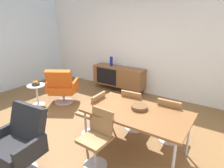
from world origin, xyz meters
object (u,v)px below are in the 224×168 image
(vase_cobalt, at_px, (111,61))
(dining_chair_back_left, at_px, (134,108))
(wooden_bowl_on_table, at_px, (139,107))
(dining_chair_front_left, at_px, (97,136))
(lounge_chair_red, at_px, (62,86))
(dining_chair_back_right, at_px, (170,118))
(side_table_round, at_px, (37,93))
(dining_table, at_px, (137,114))
(sideboard, at_px, (119,76))
(armchair_black_shell, at_px, (19,141))
(dining_chair_near_window, at_px, (93,112))
(fruit_bowl, at_px, (36,84))

(vase_cobalt, relative_size, dining_chair_back_left, 0.32)
(wooden_bowl_on_table, xyz_separation_m, dining_chair_front_left, (-0.34, -0.65, -0.30))
(lounge_chair_red, bearing_deg, dining_chair_front_left, -30.60)
(dining_chair_back_left, xyz_separation_m, dining_chair_back_right, (0.70, -0.00, 0.00))
(lounge_chair_red, xyz_separation_m, side_table_round, (-0.47, -0.41, -0.15))
(dining_table, relative_size, dining_chair_front_left, 1.87)
(sideboard, distance_m, lounge_chair_red, 1.75)
(armchair_black_shell, xyz_separation_m, side_table_round, (-1.73, 1.53, -0.15))
(dining_chair_near_window, xyz_separation_m, lounge_chair_red, (-1.55, 0.68, -0.00))
(wooden_bowl_on_table, xyz_separation_m, fruit_bowl, (-2.91, 0.18, -0.21))
(dining_chair_back_left, bearing_deg, fruit_bowl, -173.55)
(dining_table, bearing_deg, lounge_chair_red, 164.45)
(armchair_black_shell, bearing_deg, dining_chair_back_right, 49.85)
(sideboard, relative_size, dining_chair_back_left, 1.87)
(dining_chair_front_left, bearing_deg, side_table_round, 162.10)
(side_table_round, xyz_separation_m, fruit_bowl, (0.00, -0.00, 0.24))
(dining_table, height_order, armchair_black_shell, armchair_black_shell)
(dining_table, xyz_separation_m, dining_chair_back_left, (-0.35, 0.56, -0.23))
(dining_chair_back_right, height_order, armchair_black_shell, armchair_black_shell)
(wooden_bowl_on_table, xyz_separation_m, dining_chair_back_left, (-0.34, 0.47, -0.30))
(dining_table, distance_m, dining_chair_near_window, 0.92)
(dining_table, bearing_deg, sideboard, 127.65)
(wooden_bowl_on_table, bearing_deg, dining_chair_back_left, 126.00)
(wooden_bowl_on_table, relative_size, dining_chair_near_window, 0.30)
(vase_cobalt, xyz_separation_m, fruit_bowl, (-0.88, -2.02, -0.30))
(armchair_black_shell, relative_size, side_table_round, 1.82)
(wooden_bowl_on_table, distance_m, dining_chair_front_left, 0.79)
(dining_chair_near_window, height_order, armchair_black_shell, armchair_black_shell)
(sideboard, bearing_deg, lounge_chair_red, -112.81)
(vase_cobalt, relative_size, fruit_bowl, 1.39)
(dining_table, relative_size, lounge_chair_red, 1.69)
(vase_cobalt, distance_m, fruit_bowl, 2.23)
(dining_table, height_order, fruit_bowl, dining_table)
(dining_chair_near_window, distance_m, lounge_chair_red, 1.69)
(dining_table, relative_size, dining_chair_back_left, 1.87)
(vase_cobalt, height_order, side_table_round, vase_cobalt)
(dining_chair_back_right, height_order, fruit_bowl, dining_chair_back_right)
(lounge_chair_red, relative_size, armchair_black_shell, 1.00)
(sideboard, relative_size, dining_chair_back_right, 1.87)
(dining_chair_back_left, relative_size, lounge_chair_red, 0.90)
(dining_chair_near_window, relative_size, armchair_black_shell, 0.90)
(dining_chair_back_right, xyz_separation_m, lounge_chair_red, (-2.79, 0.12, -0.00))
(dining_table, xyz_separation_m, fruit_bowl, (-2.91, 0.27, -0.14))
(dining_chair_back_left, relative_size, side_table_round, 1.65)
(lounge_chair_red, distance_m, side_table_round, 0.64)
(dining_chair_back_right, distance_m, side_table_round, 3.28)
(vase_cobalt, bearing_deg, armchair_black_shell, -76.52)
(side_table_round, relative_size, fruit_bowl, 2.60)
(vase_cobalt, distance_m, lounge_chair_red, 1.71)
(dining_table, bearing_deg, dining_chair_back_left, 121.70)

